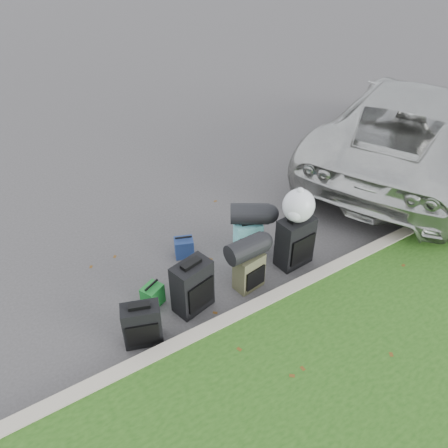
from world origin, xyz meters
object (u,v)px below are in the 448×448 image
suitcase_olive (249,271)px  suitcase_large_black_right (295,242)px  suv (413,127)px  suitcase_small_black (142,324)px  tote_green (153,295)px  tote_navy (184,247)px  suitcase_large_black_left (192,286)px  suitcase_teal (248,239)px

suitcase_olive → suitcase_large_black_right: 0.84m
suv → suitcase_small_black: (-6.22, -1.26, -0.55)m
tote_green → tote_navy: 1.04m
suitcase_small_black → suitcase_olive: suitcase_small_black is taller
suitcase_large_black_left → suitcase_small_black: bearing=179.0°
suitcase_large_black_right → tote_green: suitcase_large_black_right is taller
suv → tote_navy: size_ratio=20.34×
suitcase_large_black_right → suitcase_olive: bearing=-179.7°
suitcase_large_black_right → suv: bearing=12.7°
suv → suitcase_teal: suv is taller
suitcase_olive → tote_green: suitcase_olive is taller
suitcase_large_black_right → tote_navy: (-1.25, 0.99, -0.23)m
suitcase_large_black_right → tote_navy: suitcase_large_black_right is taller
suitcase_large_black_right → tote_green: 2.10m
suitcase_large_black_right → suitcase_teal: bearing=127.4°
tote_navy → suitcase_small_black: bearing=-113.8°
suv → suitcase_olive: size_ratio=11.20×
suitcase_olive → suitcase_large_black_right: size_ratio=0.70×
suitcase_small_black → tote_navy: size_ratio=1.90×
suitcase_large_black_left → suitcase_olive: (0.82, -0.07, -0.09)m
suitcase_olive → tote_green: bearing=154.2°
suv → suitcase_olive: suv is taller
suitcase_small_black → tote_green: 0.61m
suitcase_small_black → tote_green: (0.35, 0.49, -0.13)m
suitcase_teal → tote_navy: (-0.80, 0.48, -0.13)m
suitcase_olive → suitcase_teal: 0.69m
suitcase_small_black → suitcase_large_black_right: suitcase_large_black_right is taller
suitcase_large_black_right → tote_green: size_ratio=2.60×
suitcase_teal → tote_green: 1.63m
suitcase_small_black → suitcase_large_black_left: size_ratio=0.78×
tote_green → tote_navy: size_ratio=1.00×
suitcase_small_black → suitcase_large_black_right: bearing=23.6°
suitcase_large_black_left → suitcase_teal: (1.20, 0.50, -0.08)m
suv → suitcase_small_black: suv is taller
suitcase_small_black → suitcase_teal: suitcase_small_black is taller
tote_green → tote_navy: (0.81, 0.65, 0.00)m
suitcase_teal → tote_navy: bearing=166.4°
suv → suitcase_small_black: size_ratio=10.72×
suitcase_small_black → suitcase_teal: 2.07m
tote_navy → suitcase_olive: bearing=-46.5°
tote_green → suv: bearing=-17.5°
suitcase_small_black → suitcase_teal: (1.96, 0.66, -0.00)m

